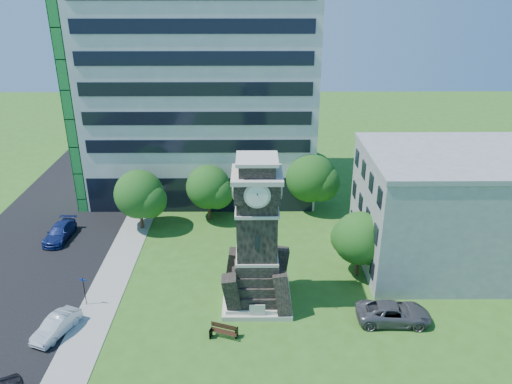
{
  "coord_description": "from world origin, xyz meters",
  "views": [
    {
      "loc": [
        2.68,
        -31.34,
        24.12
      ],
      "look_at": [
        2.96,
        6.19,
        7.71
      ],
      "focal_mm": 35.0,
      "sensor_mm": 36.0,
      "label": 1
    }
  ],
  "objects_px": {
    "clock_tower": "(257,243)",
    "car_street_mid": "(56,326)",
    "park_bench": "(224,331)",
    "car_street_north": "(60,232)",
    "car_east_lot": "(393,313)",
    "street_sign": "(84,288)"
  },
  "relations": [
    {
      "from": "clock_tower",
      "to": "car_street_mid",
      "type": "bearing_deg",
      "value": -164.97
    },
    {
      "from": "clock_tower",
      "to": "car_street_mid",
      "type": "height_order",
      "value": "clock_tower"
    },
    {
      "from": "street_sign",
      "to": "car_street_mid",
      "type": "bearing_deg",
      "value": -86.65
    },
    {
      "from": "clock_tower",
      "to": "car_street_mid",
      "type": "distance_m",
      "value": 15.84
    },
    {
      "from": "car_east_lot",
      "to": "street_sign",
      "type": "xyz_separation_m",
      "value": [
        -23.81,
        2.23,
        0.78
      ]
    },
    {
      "from": "car_street_mid",
      "to": "street_sign",
      "type": "relative_size",
      "value": 1.65
    },
    {
      "from": "car_street_mid",
      "to": "clock_tower",
      "type": "bearing_deg",
      "value": 36.0
    },
    {
      "from": "car_street_mid",
      "to": "car_east_lot",
      "type": "height_order",
      "value": "car_east_lot"
    },
    {
      "from": "street_sign",
      "to": "clock_tower",
      "type": "bearing_deg",
      "value": 22.93
    },
    {
      "from": "car_east_lot",
      "to": "park_bench",
      "type": "height_order",
      "value": "car_east_lot"
    },
    {
      "from": "clock_tower",
      "to": "park_bench",
      "type": "bearing_deg",
      "value": -119.07
    },
    {
      "from": "car_east_lot",
      "to": "street_sign",
      "type": "distance_m",
      "value": 23.93
    },
    {
      "from": "car_street_mid",
      "to": "car_street_north",
      "type": "distance_m",
      "value": 15.06
    },
    {
      "from": "park_bench",
      "to": "car_street_north",
      "type": "bearing_deg",
      "value": 158.59
    },
    {
      "from": "car_street_north",
      "to": "car_east_lot",
      "type": "relative_size",
      "value": 0.89
    },
    {
      "from": "car_street_mid",
      "to": "street_sign",
      "type": "distance_m",
      "value": 3.71
    },
    {
      "from": "park_bench",
      "to": "clock_tower",
      "type": "bearing_deg",
      "value": 80.45
    },
    {
      "from": "car_east_lot",
      "to": "park_bench",
      "type": "distance_m",
      "value": 12.8
    },
    {
      "from": "car_street_mid",
      "to": "car_street_north",
      "type": "relative_size",
      "value": 0.83
    },
    {
      "from": "car_street_mid",
      "to": "street_sign",
      "type": "bearing_deg",
      "value": 93.47
    },
    {
      "from": "car_street_mid",
      "to": "park_bench",
      "type": "xyz_separation_m",
      "value": [
        12.21,
        -0.45,
        -0.14
      ]
    },
    {
      "from": "clock_tower",
      "to": "car_street_north",
      "type": "distance_m",
      "value": 22.48
    }
  ]
}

